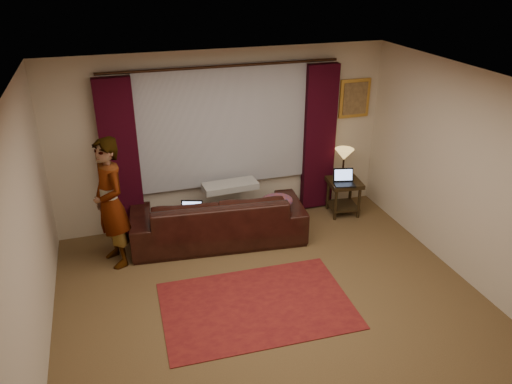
# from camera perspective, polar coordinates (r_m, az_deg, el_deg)

# --- Properties ---
(floor) EXTENTS (5.00, 5.00, 0.01)m
(floor) POSITION_cam_1_polar(r_m,az_deg,el_deg) (5.95, 2.61, -13.72)
(floor) COLOR brown
(floor) RESTS_ON ground
(ceiling) EXTENTS (5.00, 5.00, 0.02)m
(ceiling) POSITION_cam_1_polar(r_m,az_deg,el_deg) (4.76, 3.24, 11.39)
(ceiling) COLOR silver
(ceiling) RESTS_ON ground
(wall_back) EXTENTS (5.00, 0.02, 2.60)m
(wall_back) POSITION_cam_1_polar(r_m,az_deg,el_deg) (7.43, -3.76, 6.11)
(wall_back) COLOR beige
(wall_back) RESTS_ON ground
(wall_left) EXTENTS (0.02, 5.00, 2.60)m
(wall_left) POSITION_cam_1_polar(r_m,az_deg,el_deg) (5.04, -25.03, -6.32)
(wall_left) COLOR beige
(wall_left) RESTS_ON ground
(wall_right) EXTENTS (0.02, 5.00, 2.60)m
(wall_right) POSITION_cam_1_polar(r_m,az_deg,el_deg) (6.46, 24.20, 0.78)
(wall_right) COLOR beige
(wall_right) RESTS_ON ground
(sheer_curtain) EXTENTS (2.50, 0.05, 1.80)m
(sheer_curtain) POSITION_cam_1_polar(r_m,az_deg,el_deg) (7.31, -3.69, 7.44)
(sheer_curtain) COLOR #9F9FA7
(sheer_curtain) RESTS_ON wall_back
(drape_left) EXTENTS (0.50, 0.14, 2.30)m
(drape_left) POSITION_cam_1_polar(r_m,az_deg,el_deg) (7.19, -15.21, 3.54)
(drape_left) COLOR black
(drape_left) RESTS_ON floor
(drape_right) EXTENTS (0.50, 0.14, 2.30)m
(drape_right) POSITION_cam_1_polar(r_m,az_deg,el_deg) (7.84, 7.22, 6.08)
(drape_right) COLOR black
(drape_right) RESTS_ON floor
(curtain_rod) EXTENTS (0.04, 0.04, 3.40)m
(curtain_rod) POSITION_cam_1_polar(r_m,az_deg,el_deg) (7.04, -3.79, 14.14)
(curtain_rod) COLOR black
(curtain_rod) RESTS_ON wall_back
(picture_frame) EXTENTS (0.50, 0.04, 0.60)m
(picture_frame) POSITION_cam_1_polar(r_m,az_deg,el_deg) (8.00, 11.19, 10.47)
(picture_frame) COLOR gold
(picture_frame) RESTS_ON wall_back
(sofa) EXTENTS (2.54, 1.30, 0.99)m
(sofa) POSITION_cam_1_polar(r_m,az_deg,el_deg) (7.11, -4.41, -1.94)
(sofa) COLOR black
(sofa) RESTS_ON floor
(throw_blanket) EXTENTS (0.81, 0.35, 0.09)m
(throw_blanket) POSITION_cam_1_polar(r_m,az_deg,el_deg) (7.14, -3.01, 2.62)
(throw_blanket) COLOR gray
(throw_blanket) RESTS_ON sofa
(clothing_pile) EXTENTS (0.52, 0.43, 0.20)m
(clothing_pile) POSITION_cam_1_polar(r_m,az_deg,el_deg) (7.05, 2.33, -1.17)
(clothing_pile) COLOR brown
(clothing_pile) RESTS_ON sofa
(laptop_sofa) EXTENTS (0.38, 0.40, 0.21)m
(laptop_sofa) POSITION_cam_1_polar(r_m,az_deg,el_deg) (6.83, -7.46, -2.26)
(laptop_sofa) COLOR black
(laptop_sofa) RESTS_ON sofa
(area_rug) EXTENTS (2.26, 1.55, 0.01)m
(area_rug) POSITION_cam_1_polar(r_m,az_deg,el_deg) (6.05, 0.06, -12.81)
(area_rug) COLOR maroon
(area_rug) RESTS_ON floor
(end_table) EXTENTS (0.55, 0.55, 0.57)m
(end_table) POSITION_cam_1_polar(r_m,az_deg,el_deg) (8.03, 9.94, -0.57)
(end_table) COLOR black
(end_table) RESTS_ON floor
(tiffany_lamp) EXTENTS (0.39, 0.39, 0.47)m
(tiffany_lamp) POSITION_cam_1_polar(r_m,az_deg,el_deg) (7.95, 9.97, 3.27)
(tiffany_lamp) COLOR #968C47
(tiffany_lamp) RESTS_ON end_table
(laptop_table) EXTENTS (0.38, 0.40, 0.23)m
(laptop_table) POSITION_cam_1_polar(r_m,az_deg,el_deg) (7.72, 10.12, 1.58)
(laptop_table) COLOR black
(laptop_table) RESTS_ON end_table
(person) EXTENTS (0.66, 0.66, 1.76)m
(person) POSITION_cam_1_polar(r_m,az_deg,el_deg) (6.65, -16.29, -1.26)
(person) COLOR gray
(person) RESTS_ON floor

